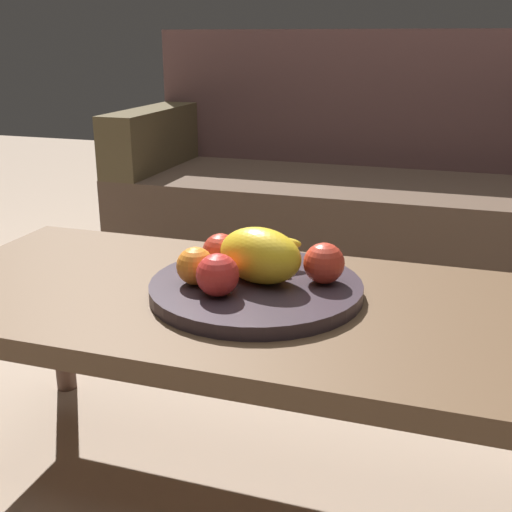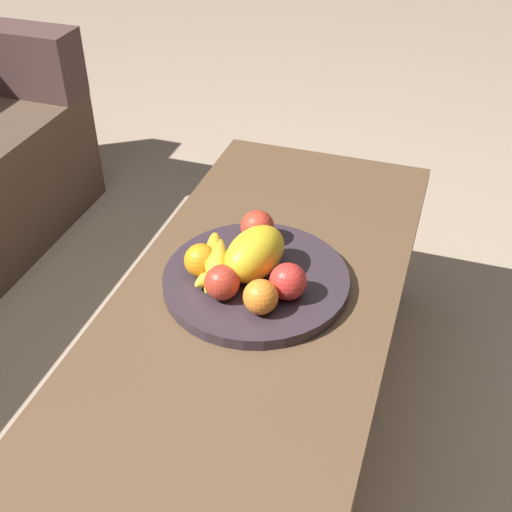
{
  "view_description": "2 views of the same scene",
  "coord_description": "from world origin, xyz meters",
  "px_view_note": "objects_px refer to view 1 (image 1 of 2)",
  "views": [
    {
      "loc": [
        0.35,
        -1.03,
        0.87
      ],
      "look_at": [
        0.02,
        0.01,
        0.5
      ],
      "focal_mm": 45.35,
      "sensor_mm": 36.0,
      "label": 1
    },
    {
      "loc": [
        -0.98,
        -0.32,
        1.3
      ],
      "look_at": [
        0.02,
        0.01,
        0.5
      ],
      "focal_mm": 45.82,
      "sensor_mm": 36.0,
      "label": 2
    }
  ],
  "objects_px": {
    "couch": "(361,200)",
    "banana_bunch": "(256,252)",
    "orange_left": "(195,266)",
    "orange_front": "(258,245)",
    "melon_large_front": "(260,255)",
    "fruit_bowl": "(256,288)",
    "coffee_table": "(246,319)",
    "apple_front": "(221,252)",
    "apple_left": "(324,263)",
    "apple_right": "(218,275)"
  },
  "relations": [
    {
      "from": "coffee_table",
      "to": "melon_large_front",
      "type": "relative_size",
      "value": 7.74
    },
    {
      "from": "apple_left",
      "to": "apple_right",
      "type": "xyz_separation_m",
      "value": [
        -0.16,
        -0.12,
        0.0
      ]
    },
    {
      "from": "orange_left",
      "to": "apple_right",
      "type": "xyz_separation_m",
      "value": [
        0.06,
        -0.04,
        0.0
      ]
    },
    {
      "from": "orange_front",
      "to": "melon_large_front",
      "type": "bearing_deg",
      "value": -70.2
    },
    {
      "from": "orange_front",
      "to": "apple_left",
      "type": "xyz_separation_m",
      "value": [
        0.15,
        -0.07,
        0.0
      ]
    },
    {
      "from": "couch",
      "to": "orange_left",
      "type": "relative_size",
      "value": 24.73
    },
    {
      "from": "apple_front",
      "to": "banana_bunch",
      "type": "xyz_separation_m",
      "value": [
        0.06,
        0.03,
        -0.0
      ]
    },
    {
      "from": "fruit_bowl",
      "to": "orange_left",
      "type": "bearing_deg",
      "value": -157.02
    },
    {
      "from": "couch",
      "to": "apple_right",
      "type": "bearing_deg",
      "value": -91.27
    },
    {
      "from": "melon_large_front",
      "to": "apple_front",
      "type": "bearing_deg",
      "value": 157.22
    },
    {
      "from": "melon_large_front",
      "to": "apple_front",
      "type": "xyz_separation_m",
      "value": [
        -0.09,
        0.04,
        -0.01
      ]
    },
    {
      "from": "apple_left",
      "to": "fruit_bowl",
      "type": "bearing_deg",
      "value": -163.2
    },
    {
      "from": "orange_left",
      "to": "banana_bunch",
      "type": "xyz_separation_m",
      "value": [
        0.07,
        0.12,
        -0.0
      ]
    },
    {
      "from": "couch",
      "to": "apple_left",
      "type": "xyz_separation_m",
      "value": [
        0.13,
        -1.24,
        0.18
      ]
    },
    {
      "from": "coffee_table",
      "to": "apple_front",
      "type": "bearing_deg",
      "value": 141.46
    },
    {
      "from": "fruit_bowl",
      "to": "coffee_table",
      "type": "bearing_deg",
      "value": -141.67
    },
    {
      "from": "melon_large_front",
      "to": "apple_right",
      "type": "bearing_deg",
      "value": -120.1
    },
    {
      "from": "orange_front",
      "to": "orange_left",
      "type": "bearing_deg",
      "value": -114.63
    },
    {
      "from": "orange_left",
      "to": "apple_front",
      "type": "xyz_separation_m",
      "value": [
        0.02,
        0.08,
        0.0
      ]
    },
    {
      "from": "orange_left",
      "to": "apple_left",
      "type": "xyz_separation_m",
      "value": [
        0.22,
        0.08,
        0.0
      ]
    },
    {
      "from": "couch",
      "to": "orange_front",
      "type": "xyz_separation_m",
      "value": [
        -0.02,
        -1.17,
        0.18
      ]
    },
    {
      "from": "orange_left",
      "to": "apple_right",
      "type": "bearing_deg",
      "value": -33.46
    },
    {
      "from": "coffee_table",
      "to": "orange_left",
      "type": "bearing_deg",
      "value": -160.37
    },
    {
      "from": "couch",
      "to": "banana_bunch",
      "type": "distance_m",
      "value": 1.22
    },
    {
      "from": "apple_front",
      "to": "couch",
      "type": "bearing_deg",
      "value": 86.69
    },
    {
      "from": "melon_large_front",
      "to": "apple_left",
      "type": "relative_size",
      "value": 2.16
    },
    {
      "from": "fruit_bowl",
      "to": "orange_front",
      "type": "relative_size",
      "value": 5.51
    },
    {
      "from": "coffee_table",
      "to": "apple_front",
      "type": "distance_m",
      "value": 0.14
    },
    {
      "from": "fruit_bowl",
      "to": "apple_left",
      "type": "height_order",
      "value": "apple_left"
    },
    {
      "from": "apple_front",
      "to": "apple_left",
      "type": "bearing_deg",
      "value": -2.05
    },
    {
      "from": "apple_left",
      "to": "orange_left",
      "type": "bearing_deg",
      "value": -160.29
    },
    {
      "from": "melon_large_front",
      "to": "orange_left",
      "type": "distance_m",
      "value": 0.12
    },
    {
      "from": "fruit_bowl",
      "to": "apple_left",
      "type": "relative_size",
      "value": 5.2
    },
    {
      "from": "apple_left",
      "to": "apple_right",
      "type": "relative_size",
      "value": 1.0
    },
    {
      "from": "orange_front",
      "to": "banana_bunch",
      "type": "distance_m",
      "value": 0.03
    },
    {
      "from": "couch",
      "to": "melon_large_front",
      "type": "distance_m",
      "value": 1.29
    },
    {
      "from": "melon_large_front",
      "to": "fruit_bowl",
      "type": "bearing_deg",
      "value": -144.74
    },
    {
      "from": "couch",
      "to": "orange_left",
      "type": "bearing_deg",
      "value": -93.78
    },
    {
      "from": "couch",
      "to": "fruit_bowl",
      "type": "bearing_deg",
      "value": -89.43
    },
    {
      "from": "couch",
      "to": "banana_bunch",
      "type": "relative_size",
      "value": 9.78
    },
    {
      "from": "apple_right",
      "to": "melon_large_front",
      "type": "bearing_deg",
      "value": 59.9
    },
    {
      "from": "fruit_bowl",
      "to": "apple_front",
      "type": "xyz_separation_m",
      "value": [
        -0.08,
        0.04,
        0.05
      ]
    },
    {
      "from": "apple_front",
      "to": "apple_left",
      "type": "relative_size",
      "value": 0.95
    },
    {
      "from": "orange_left",
      "to": "apple_left",
      "type": "bearing_deg",
      "value": 19.71
    },
    {
      "from": "coffee_table",
      "to": "melon_large_front",
      "type": "distance_m",
      "value": 0.12
    },
    {
      "from": "coffee_table",
      "to": "apple_right",
      "type": "height_order",
      "value": "apple_right"
    },
    {
      "from": "apple_front",
      "to": "fruit_bowl",
      "type": "bearing_deg",
      "value": -26.75
    },
    {
      "from": "couch",
      "to": "apple_right",
      "type": "height_order",
      "value": "couch"
    },
    {
      "from": "coffee_table",
      "to": "apple_front",
      "type": "height_order",
      "value": "apple_front"
    },
    {
      "from": "fruit_bowl",
      "to": "apple_front",
      "type": "height_order",
      "value": "apple_front"
    }
  ]
}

